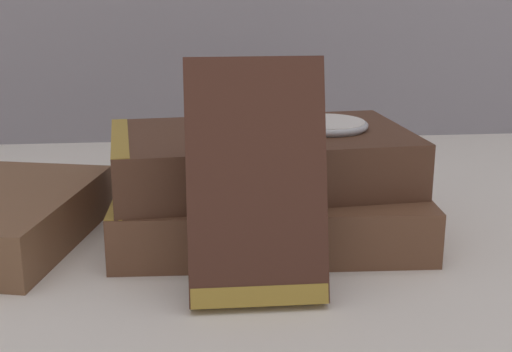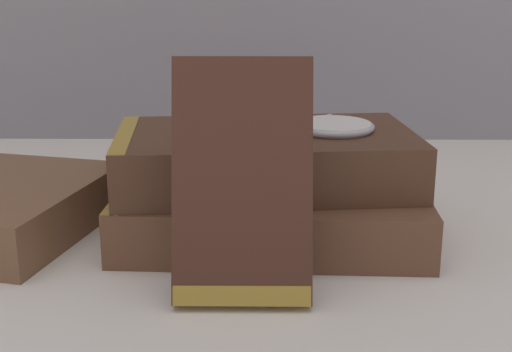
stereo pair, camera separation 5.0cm
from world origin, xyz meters
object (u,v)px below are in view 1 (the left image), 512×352
(pocket_watch, at_px, (327,125))
(reading_glasses, at_px, (145,192))
(book_leaning_front, at_px, (256,190))
(book_flat_top, at_px, (254,158))
(book_flat_bottom, at_px, (262,212))

(pocket_watch, bearing_deg, reading_glasses, 144.79)
(book_leaning_front, xyz_separation_m, pocket_watch, (0.06, 0.11, 0.01))
(book_leaning_front, distance_m, pocket_watch, 0.13)
(book_flat_top, relative_size, pocket_watch, 3.55)
(book_flat_top, bearing_deg, pocket_watch, 0.15)
(book_flat_bottom, distance_m, reading_glasses, 0.15)
(book_flat_top, relative_size, book_leaning_front, 1.57)
(book_flat_bottom, height_order, book_flat_top, book_flat_top)
(pocket_watch, xyz_separation_m, reading_glasses, (-0.14, 0.10, -0.08))
(book_flat_top, xyz_separation_m, pocket_watch, (0.06, 0.01, 0.02))
(book_leaning_front, distance_m, reading_glasses, 0.24)
(book_flat_top, distance_m, pocket_watch, 0.06)
(book_leaning_front, height_order, pocket_watch, book_leaning_front)
(book_flat_top, bearing_deg, reading_glasses, 124.43)
(book_flat_bottom, distance_m, book_flat_top, 0.04)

